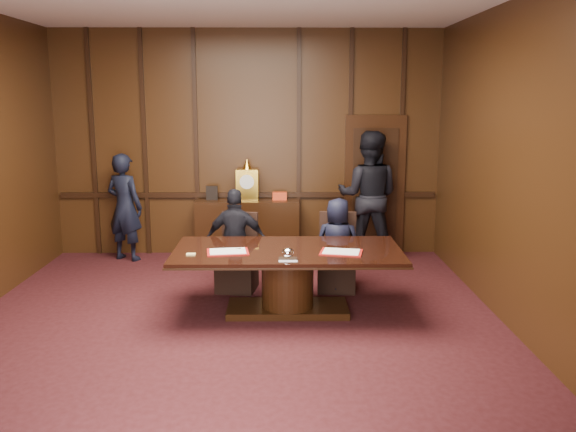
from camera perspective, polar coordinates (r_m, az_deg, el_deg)
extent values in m
plane|color=black|center=(6.57, -5.28, -11.11)|extent=(7.00, 7.00, 0.00)
cube|color=black|center=(9.60, -3.80, 6.75)|extent=(6.00, 0.04, 3.50)
cube|color=black|center=(2.71, -11.82, -4.72)|extent=(6.00, 0.04, 3.50)
cube|color=black|center=(6.58, 21.50, 4.00)|extent=(0.04, 7.00, 3.50)
cube|color=black|center=(9.66, -3.75, 2.00)|extent=(5.90, 0.05, 0.08)
cube|color=black|center=(9.73, 8.09, 2.87)|extent=(0.95, 0.06, 2.20)
sphere|color=gold|center=(9.62, 5.97, 2.52)|extent=(0.08, 0.08, 0.08)
cube|color=black|center=(9.55, -3.78, -1.17)|extent=(1.60, 0.45, 0.90)
cube|color=black|center=(9.71, -7.89, -3.59)|extent=(0.12, 0.40, 0.06)
cube|color=black|center=(9.64, 0.42, -3.60)|extent=(0.12, 0.40, 0.06)
cube|color=gold|center=(9.43, -3.83, 2.93)|extent=(0.34, 0.18, 0.48)
cylinder|color=white|center=(9.32, -3.87, 3.21)|extent=(0.22, 0.03, 0.22)
cone|color=gold|center=(9.39, -3.86, 4.87)|extent=(0.14, 0.14, 0.16)
cube|color=black|center=(9.51, -7.13, 2.16)|extent=(0.18, 0.04, 0.22)
cube|color=red|center=(9.46, -0.79, 1.88)|extent=(0.22, 0.12, 0.12)
cube|color=black|center=(7.20, -0.04, -8.68)|extent=(1.40, 0.60, 0.08)
cylinder|color=black|center=(7.09, -0.04, -6.01)|extent=(0.60, 0.60, 0.62)
cube|color=black|center=(7.00, -0.04, -3.51)|extent=(2.62, 1.32, 0.02)
cube|color=black|center=(7.00, -0.04, -3.35)|extent=(2.60, 1.30, 0.06)
cube|color=#AF1310|center=(6.87, -5.66, -3.36)|extent=(0.50, 0.39, 0.01)
cube|color=white|center=(6.87, -5.66, -3.29)|extent=(0.43, 0.33, 0.01)
cube|color=#AF1310|center=(6.85, 5.00, -3.40)|extent=(0.52, 0.42, 0.01)
cube|color=white|center=(6.85, 5.00, -3.33)|extent=(0.45, 0.35, 0.01)
cube|color=white|center=(6.55, 0.00, -4.03)|extent=(0.20, 0.14, 0.01)
ellipsoid|color=white|center=(6.54, 0.00, -3.54)|extent=(0.13, 0.13, 0.10)
cube|color=#FCD97B|center=(6.82, -9.07, -3.55)|extent=(0.10, 0.07, 0.01)
cube|color=black|center=(7.97, -4.80, -5.31)|extent=(0.55, 0.55, 0.46)
cube|color=black|center=(8.04, -4.51, -1.54)|extent=(0.48, 0.14, 0.55)
cylinder|color=black|center=(7.83, -6.36, -6.52)|extent=(0.04, 0.04, 0.23)
cylinder|color=black|center=(8.18, -3.29, -5.69)|extent=(0.04, 0.04, 0.23)
cube|color=black|center=(7.98, 4.59, -5.28)|extent=(0.53, 0.53, 0.46)
cube|color=black|center=(8.06, 4.66, -1.51)|extent=(0.48, 0.11, 0.55)
cylinder|color=black|center=(7.81, 3.23, -6.52)|extent=(0.04, 0.04, 0.23)
cylinder|color=black|center=(8.22, 5.84, -5.64)|extent=(0.04, 0.04, 0.23)
imported|color=black|center=(7.81, -4.88, -2.32)|extent=(0.80, 0.37, 1.34)
imported|color=black|center=(7.83, 4.66, -2.72)|extent=(0.66, 0.49, 1.22)
imported|color=black|center=(9.61, -15.03, 0.81)|extent=(0.71, 0.60, 1.64)
imported|color=black|center=(9.37, 7.52, 1.88)|extent=(1.12, 0.97, 1.98)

